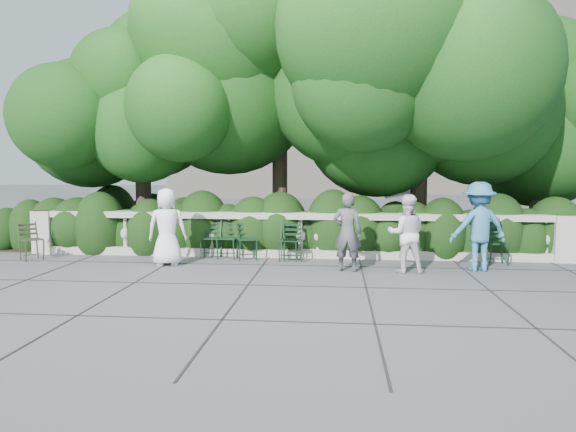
# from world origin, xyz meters

# --- Properties ---
(ground) EXTENTS (90.00, 90.00, 0.00)m
(ground) POSITION_xyz_m (0.00, 0.00, 0.00)
(ground) COLOR #48494E
(ground) RESTS_ON ground
(balustrade) EXTENTS (12.00, 0.44, 1.00)m
(balustrade) POSITION_xyz_m (0.00, 1.80, 0.49)
(balustrade) COLOR #9E998E
(balustrade) RESTS_ON ground
(shrub_hedge) EXTENTS (15.00, 2.60, 1.70)m
(shrub_hedge) POSITION_xyz_m (0.00, 3.00, 0.00)
(shrub_hedge) COLOR black
(shrub_hedge) RESTS_ON ground
(tree_canopy) EXTENTS (15.04, 6.52, 6.78)m
(tree_canopy) POSITION_xyz_m (0.69, 3.19, 3.96)
(tree_canopy) COLOR #3F3023
(tree_canopy) RESTS_ON ground
(chair_a) EXTENTS (0.46, 0.49, 0.84)m
(chair_a) POSITION_xyz_m (-1.75, 1.33, 0.00)
(chair_a) COLOR black
(chair_a) RESTS_ON ground
(chair_b) EXTENTS (0.46, 0.50, 0.84)m
(chair_b) POSITION_xyz_m (-0.03, 1.20, 0.00)
(chair_b) COLOR black
(chair_b) RESTS_ON ground
(chair_c) EXTENTS (0.57, 0.59, 0.84)m
(chair_c) POSITION_xyz_m (-0.88, 1.23, 0.00)
(chair_c) COLOR black
(chair_c) RESTS_ON ground
(chair_d) EXTENTS (0.45, 0.49, 0.84)m
(chair_d) POSITION_xyz_m (-1.39, 1.32, 0.00)
(chair_d) COLOR black
(chair_d) RESTS_ON ground
(chair_e) EXTENTS (0.51, 0.54, 0.84)m
(chair_e) POSITION_xyz_m (0.09, 1.17, 0.00)
(chair_e) COLOR black
(chair_e) RESTS_ON ground
(chair_f) EXTENTS (0.48, 0.51, 0.84)m
(chair_f) POSITION_xyz_m (4.30, 1.17, 0.00)
(chair_f) COLOR black
(chair_f) RESTS_ON ground
(chair_weathered) EXTENTS (0.65, 0.64, 0.84)m
(chair_weathered) POSITION_xyz_m (-5.44, 0.80, 0.00)
(chair_weathered) COLOR black
(chair_weathered) RESTS_ON ground
(person_businessman) EXTENTS (0.84, 0.62, 1.58)m
(person_businessman) POSITION_xyz_m (-2.44, 0.61, 0.79)
(person_businessman) COLOR white
(person_businessman) RESTS_ON ground
(person_woman_grey) EXTENTS (0.60, 0.44, 1.52)m
(person_woman_grey) POSITION_xyz_m (1.21, 0.36, 0.76)
(person_woman_grey) COLOR #46464C
(person_woman_grey) RESTS_ON ground
(person_casual_man) EXTENTS (0.74, 0.58, 1.49)m
(person_casual_man) POSITION_xyz_m (2.33, 0.37, 0.75)
(person_casual_man) COLOR white
(person_casual_man) RESTS_ON ground
(person_older_blue) EXTENTS (1.23, 0.86, 1.73)m
(person_older_blue) POSITION_xyz_m (3.73, 0.63, 0.86)
(person_older_blue) COLOR teal
(person_older_blue) RESTS_ON ground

